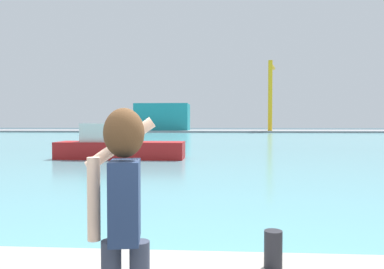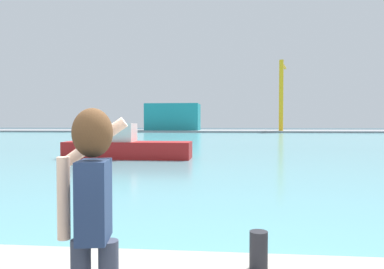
% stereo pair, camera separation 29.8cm
% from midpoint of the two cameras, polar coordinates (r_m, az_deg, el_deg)
% --- Properties ---
extents(ground_plane, '(220.00, 220.00, 0.00)m').
position_cam_midpoint_polar(ground_plane, '(52.73, 3.62, -0.68)').
color(ground_plane, '#334751').
extents(harbor_water, '(140.00, 100.00, 0.02)m').
position_cam_midpoint_polar(harbor_water, '(54.73, 3.63, -0.58)').
color(harbor_water, '#599EA8').
rests_on(harbor_water, ground_plane).
extents(far_shore_dock, '(140.00, 20.00, 0.41)m').
position_cam_midpoint_polar(far_shore_dock, '(94.70, 3.72, 0.55)').
color(far_shore_dock, gray).
rests_on(far_shore_dock, ground_plane).
extents(person_photographer, '(0.53, 0.55, 1.74)m').
position_cam_midpoint_polar(person_photographer, '(2.68, -13.68, -10.58)').
color(person_photographer, '#2D3342').
rests_on(person_photographer, quay_promenade).
extents(harbor_bollard, '(0.20, 0.20, 0.42)m').
position_cam_midpoint_polar(harbor_bollard, '(4.44, 10.39, -16.95)').
color(harbor_bollard, black).
rests_on(harbor_bollard, quay_promenade).
extents(boat_moored, '(8.02, 2.17, 2.24)m').
position_cam_midpoint_polar(boat_moored, '(24.08, -11.72, -1.78)').
color(boat_moored, '#B21919').
rests_on(boat_moored, harbor_water).
extents(warehouse_left, '(13.12, 8.93, 6.60)m').
position_cam_midpoint_polar(warehouse_left, '(93.72, -4.59, 2.68)').
color(warehouse_left, teal).
rests_on(warehouse_left, far_shore_dock).
extents(port_crane, '(2.81, 8.36, 16.44)m').
position_cam_midpoint_polar(port_crane, '(89.91, 11.88, 6.73)').
color(port_crane, yellow).
rests_on(port_crane, far_shore_dock).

